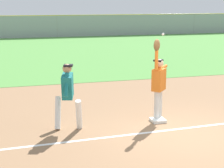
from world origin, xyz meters
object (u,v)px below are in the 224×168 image
object	(u,v)px
fielder	(159,81)
parked_car_tan	(60,27)
baseball	(163,34)
first_base	(158,120)
runner	(68,92)
parked_car_black	(8,28)
parked_car_white	(103,26)

from	to	relation	value
fielder	parked_car_tan	world-z (taller)	fielder
baseball	first_base	bearing A→B (deg)	-121.98
runner	baseball	distance (m)	3.05
baseball	parked_car_tan	world-z (taller)	baseball
parked_car_tan	first_base	bearing A→B (deg)	-90.67
fielder	parked_car_black	bearing A→B (deg)	-37.68
fielder	parked_car_black	distance (m)	28.12
fielder	baseball	size ratio (longest dim) A/B	30.81
runner	parked_car_tan	xyz separation A→B (m)	(3.32, 27.61, -0.32)
runner	parked_car_white	xyz separation A→B (m)	(7.82, 27.75, -0.32)
baseball	runner	bearing A→B (deg)	-173.02
parked_car_black	baseball	bearing A→B (deg)	-79.24
parked_car_tan	runner	bearing A→B (deg)	-95.76
runner	parked_car_tan	size ratio (longest dim) A/B	0.39
first_base	runner	distance (m)	2.65
parked_car_black	fielder	bearing A→B (deg)	-79.68
first_base	parked_car_white	xyz separation A→B (m)	(5.35, 27.79, 0.63)
parked_car_tan	parked_car_white	xyz separation A→B (m)	(4.49, 0.14, 0.00)
fielder	baseball	xyz separation A→B (m)	(0.19, 0.23, 1.25)
runner	parked_car_black	world-z (taller)	runner
fielder	parked_car_tan	size ratio (longest dim) A/B	0.51
runner	baseball	bearing A→B (deg)	22.12
baseball	parked_car_black	bearing A→B (deg)	98.91
first_base	parked_car_tan	size ratio (longest dim) A/B	0.09
runner	parked_car_white	bearing A→B (deg)	89.41
parked_car_black	parked_car_white	size ratio (longest dim) A/B	0.98
runner	parked_car_tan	distance (m)	27.81
parked_car_white	parked_car_tan	bearing A→B (deg)	-173.56
first_base	runner	world-z (taller)	runner
baseball	parked_car_tan	distance (m)	27.34
fielder	parked_car_black	world-z (taller)	fielder
parked_car_tan	parked_car_white	world-z (taller)	same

